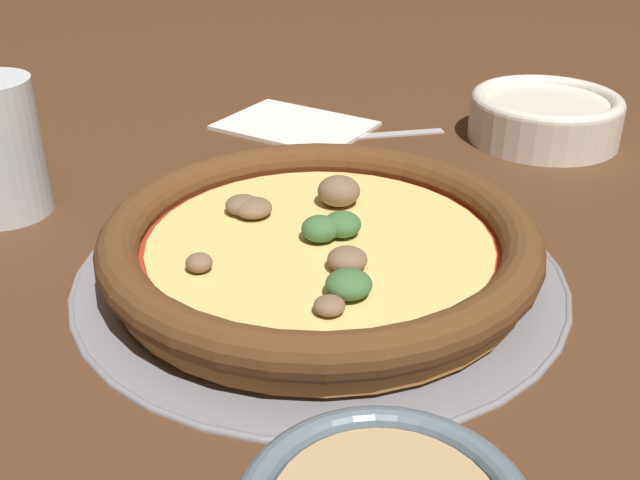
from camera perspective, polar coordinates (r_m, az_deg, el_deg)
ground_plane at (r=0.53m, az=-0.00°, el=-2.52°), size 3.00×3.00×0.00m
pizza_tray at (r=0.53m, az=-0.00°, el=-2.27°), size 0.34×0.34×0.01m
pizza at (r=0.52m, az=-0.01°, el=-0.16°), size 0.30×0.30×0.04m
bowl_far at (r=0.79m, az=16.76°, el=9.09°), size 0.15×0.15×0.05m
napkin at (r=0.80m, az=-1.90°, el=8.84°), size 0.18×0.17×0.01m
fork at (r=0.77m, az=2.57°, el=7.91°), size 0.05×0.17×0.00m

